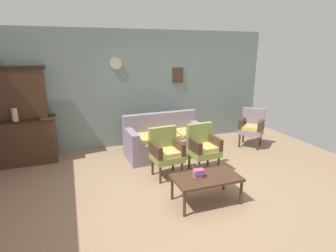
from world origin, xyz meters
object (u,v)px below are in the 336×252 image
(floral_couch, at_px, (165,141))
(wingback_chair_by_fireplace, at_px, (252,126))
(armchair_near_couch_end, at_px, (166,150))
(floor_vase_by_wall, at_px, (251,123))
(armchair_near_cabinet, at_px, (203,146))
(book_stack_on_table, at_px, (198,173))
(vase_on_cabinet, at_px, (15,115))
(side_cabinet, at_px, (27,141))
(coffee_table, at_px, (206,179))

(floral_couch, bearing_deg, wingback_chair_by_fireplace, -3.90)
(armchair_near_couch_end, bearing_deg, floor_vase_by_wall, 26.47)
(armchair_near_cabinet, xyz_separation_m, book_stack_on_table, (-0.60, -1.02, -0.02))
(vase_on_cabinet, distance_m, wingback_chair_by_fireplace, 5.09)
(vase_on_cabinet, xyz_separation_m, wingback_chair_by_fireplace, (5.03, -0.55, -0.56))
(side_cabinet, distance_m, armchair_near_couch_end, 2.90)
(armchair_near_cabinet, bearing_deg, vase_on_cabinet, 157.17)
(wingback_chair_by_fireplace, bearing_deg, coffee_table, -139.42)
(side_cabinet, xyz_separation_m, vase_on_cabinet, (-0.12, -0.18, 0.59))
(vase_on_cabinet, bearing_deg, floral_couch, -7.94)
(floral_couch, xyz_separation_m, coffee_table, (-0.06, -2.03, 0.05))
(side_cabinet, height_order, armchair_near_cabinet, side_cabinet)
(armchair_near_couch_end, distance_m, floor_vase_by_wall, 3.29)
(vase_on_cabinet, distance_m, floral_couch, 3.01)
(floor_vase_by_wall, bearing_deg, vase_on_cabinet, -179.13)
(vase_on_cabinet, bearing_deg, side_cabinet, 57.76)
(floral_couch, height_order, book_stack_on_table, floral_couch)
(floral_couch, height_order, coffee_table, floral_couch)
(floral_couch, distance_m, floor_vase_by_wall, 2.65)
(wingback_chair_by_fireplace, bearing_deg, vase_on_cabinet, 173.77)
(wingback_chair_by_fireplace, height_order, floor_vase_by_wall, wingback_chair_by_fireplace)
(side_cabinet, relative_size, armchair_near_couch_end, 1.28)
(armchair_near_cabinet, distance_m, book_stack_on_table, 1.18)
(side_cabinet, xyz_separation_m, armchair_near_cabinet, (3.19, -1.57, 0.03))
(armchair_near_couch_end, bearing_deg, book_stack_on_table, -81.99)
(armchair_near_couch_end, relative_size, book_stack_on_table, 5.60)
(vase_on_cabinet, xyz_separation_m, coffee_table, (2.83, -2.43, -0.68))
(armchair_near_couch_end, height_order, armchair_near_cabinet, same)
(floral_couch, relative_size, coffee_table, 1.75)
(armchair_near_couch_end, xyz_separation_m, coffee_table, (0.27, -1.05, -0.12))
(coffee_table, bearing_deg, floral_couch, 88.35)
(vase_on_cabinet, distance_m, armchair_near_cabinet, 3.63)
(wingback_chair_by_fireplace, bearing_deg, side_cabinet, 171.53)
(book_stack_on_table, height_order, floor_vase_by_wall, floor_vase_by_wall)
(side_cabinet, distance_m, coffee_table, 3.77)
(coffee_table, distance_m, book_stack_on_table, 0.17)
(vase_on_cabinet, height_order, coffee_table, vase_on_cabinet)
(coffee_table, bearing_deg, book_stack_on_table, 168.27)
(side_cabinet, relative_size, floral_couch, 0.66)
(vase_on_cabinet, bearing_deg, armchair_near_cabinet, -22.83)
(side_cabinet, height_order, book_stack_on_table, side_cabinet)
(armchair_near_couch_end, xyz_separation_m, floor_vase_by_wall, (2.94, 1.46, -0.14))
(floor_vase_by_wall, bearing_deg, armchair_near_couch_end, -153.53)
(side_cabinet, height_order, floral_couch, side_cabinet)
(armchair_near_cabinet, relative_size, wingback_chair_by_fireplace, 1.00)
(vase_on_cabinet, xyz_separation_m, floral_couch, (2.89, -0.40, -0.73))
(floral_couch, xyz_separation_m, armchair_near_cabinet, (0.41, -0.99, 0.17))
(wingback_chair_by_fireplace, xyz_separation_m, book_stack_on_table, (-2.33, -1.86, -0.02))
(side_cabinet, xyz_separation_m, floor_vase_by_wall, (5.38, -0.10, -0.10))
(floor_vase_by_wall, bearing_deg, armchair_near_cabinet, -146.12)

